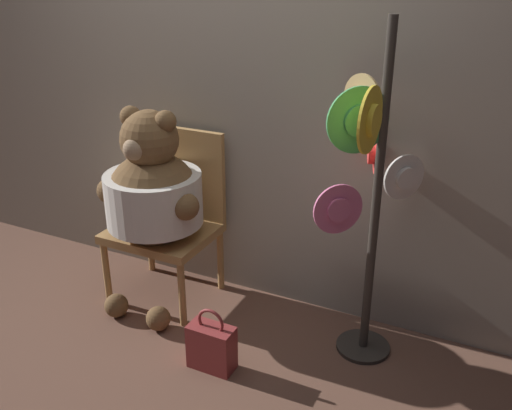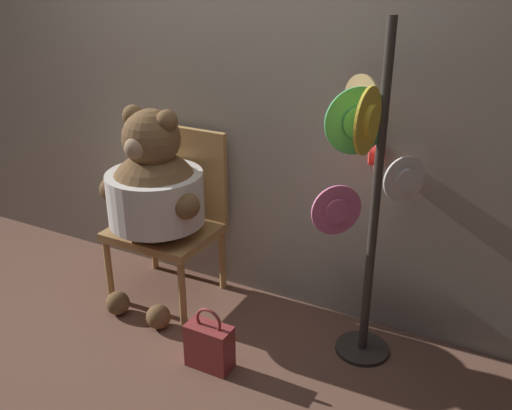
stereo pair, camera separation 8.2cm
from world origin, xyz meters
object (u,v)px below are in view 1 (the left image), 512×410
object	(u,v)px
teddy_bear	(153,193)
handbag_on_ground	(212,346)
chair	(170,211)
hat_display_rack	(369,182)

from	to	relation	value
teddy_bear	handbag_on_ground	xyz separation A→B (m)	(0.57, -0.37, -0.58)
teddy_bear	handbag_on_ground	bearing A→B (deg)	-33.29
handbag_on_ground	chair	bearing A→B (deg)	136.97
hat_display_rack	handbag_on_ground	xyz separation A→B (m)	(-0.60, -0.46, -0.82)
chair	hat_display_rack	distance (m)	1.26
chair	hat_display_rack	bearing A→B (deg)	-4.25
hat_display_rack	handbag_on_ground	size ratio (longest dim) A/B	4.92
teddy_bear	hat_display_rack	xyz separation A→B (m)	(1.17, 0.08, 0.24)
teddy_bear	hat_display_rack	bearing A→B (deg)	4.11
chair	hat_display_rack	size ratio (longest dim) A/B	0.59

